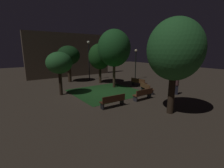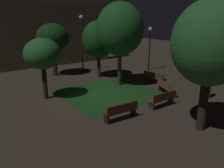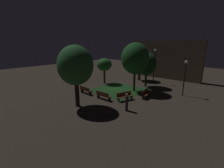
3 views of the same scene
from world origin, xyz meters
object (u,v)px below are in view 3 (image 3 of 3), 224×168
bench_front_right (125,96)px  tree_back_right (75,66)px  tree_near_wall (104,65)px  tree_lawn_side (135,59)px  bench_front_left (86,90)px  lamp_post_path_center (155,61)px  bench_back_row (146,93)px  tree_right_canopy (147,64)px  pedestrian (127,102)px  bench_lawn_edge (103,95)px  tree_back_left (140,60)px  lamp_post_plaza_east (185,72)px

bench_front_right → tree_back_right: size_ratio=0.33×
tree_near_wall → tree_lawn_side: tree_lawn_side is taller
bench_front_left → tree_near_wall: bearing=110.4°
tree_lawn_side → lamp_post_path_center: (-0.12, 5.39, -0.68)m
bench_front_right → lamp_post_path_center: 9.41m
tree_lawn_side → bench_back_row: bearing=-27.3°
tree_right_canopy → pedestrian: bearing=-70.9°
pedestrian → bench_back_row: bearing=96.5°
tree_right_canopy → lamp_post_path_center: 2.56m
bench_lawn_edge → tree_near_wall: 7.45m
tree_back_right → tree_back_left: 13.37m
tree_right_canopy → lamp_post_path_center: size_ratio=0.92×
tree_lawn_side → tree_near_wall: bearing=176.6°
bench_front_right → pedestrian: pedestrian is taller
bench_lawn_edge → bench_front_right: 2.25m
lamp_post_plaza_east → tree_near_wall: bearing=-169.9°
bench_lawn_edge → tree_lawn_side: 6.03m
bench_lawn_edge → lamp_post_path_center: (0.52, 10.22, 2.88)m
tree_near_wall → lamp_post_plaza_east: bearing=10.1°
bench_lawn_edge → pedestrian: bearing=-9.9°
tree_back_left → bench_front_right: bearing=-66.7°
tree_near_wall → tree_back_right: tree_back_right is taller
tree_back_left → tree_back_right: bearing=-83.5°
bench_lawn_edge → pedestrian: (3.51, -0.61, 0.37)m
bench_back_row → tree_back_right: size_ratio=0.33×
tree_back_right → pedestrian: (4.10, 2.24, -3.01)m
bench_back_row → tree_near_wall: 8.36m
bench_lawn_edge → tree_lawn_side: (0.65, 4.83, 3.56)m
bench_back_row → lamp_post_path_center: 7.65m
bench_back_row → tree_back_right: tree_back_right is taller
bench_front_right → tree_near_wall: size_ratio=0.50×
bench_front_left → tree_right_canopy: size_ratio=0.39×
tree_near_wall → tree_back_left: (2.75, 5.26, 0.42)m
bench_back_row → pedestrian: bearing=-83.5°
bench_front_right → bench_back_row: size_ratio=1.00×
bench_lawn_edge → tree_lawn_side: size_ratio=0.31×
bench_front_right → tree_right_canopy: bearing=100.3°
bench_front_left → tree_back_right: bearing=-50.5°
bench_lawn_edge → lamp_post_plaza_east: lamp_post_plaza_east is taller
bench_front_left → bench_front_right: size_ratio=0.98×
bench_front_right → pedestrian: bearing=-48.9°
bench_front_right → tree_near_wall: (-6.66, 3.81, 2.30)m
bench_lawn_edge → tree_lawn_side: tree_lawn_side is taller
tree_near_wall → tree_lawn_side: bearing=-3.4°
lamp_post_path_center → tree_near_wall: bearing=-136.7°
tree_back_right → lamp_post_plaza_east: tree_back_right is taller
pedestrian → tree_right_canopy: bearing=109.1°
bench_front_right → lamp_post_plaza_east: bearing=54.9°
bench_back_row → pedestrian: pedestrian is taller
tree_back_right → tree_lawn_side: (1.23, 7.68, 0.18)m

